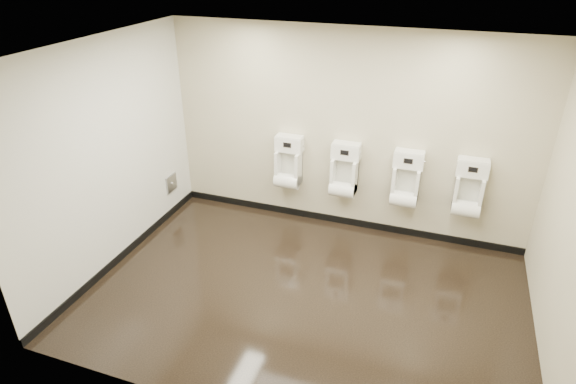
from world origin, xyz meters
name	(u,v)px	position (x,y,z in m)	size (l,w,h in m)	color
ground	(305,295)	(0.00, 0.00, 0.00)	(5.00, 3.50, 0.00)	black
ceiling	(310,53)	(0.00, 0.00, 2.80)	(5.00, 3.50, 0.00)	silver
back_wall	(346,133)	(0.00, 1.75, 1.40)	(5.00, 0.02, 2.80)	beige
front_wall	(237,292)	(0.00, -1.75, 1.40)	(5.00, 0.02, 2.80)	beige
left_wall	(108,158)	(-2.50, 0.00, 1.40)	(0.02, 3.50, 2.80)	beige
right_wall	(576,232)	(2.50, 0.00, 1.40)	(0.02, 3.50, 2.80)	beige
tile_overlay_left	(108,158)	(-2.50, 0.00, 1.40)	(0.01, 3.50, 2.80)	white
skirting_back	(341,220)	(0.00, 1.74, 0.05)	(5.00, 0.02, 0.10)	black
skirting_left	(126,252)	(-2.49, 0.00, 0.05)	(0.02, 3.50, 0.10)	black
access_panel	(171,183)	(-2.48, 1.20, 0.50)	(0.04, 0.25, 0.25)	#9E9EA3
urinal_0	(288,166)	(-0.78, 1.62, 0.86)	(0.40, 0.30, 0.74)	white
urinal_1	(344,174)	(0.03, 1.62, 0.86)	(0.40, 0.30, 0.74)	white
urinal_2	(406,183)	(0.87, 1.62, 0.86)	(0.40, 0.30, 0.74)	white
urinal_3	(468,192)	(1.66, 1.62, 0.86)	(0.40, 0.30, 0.74)	white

